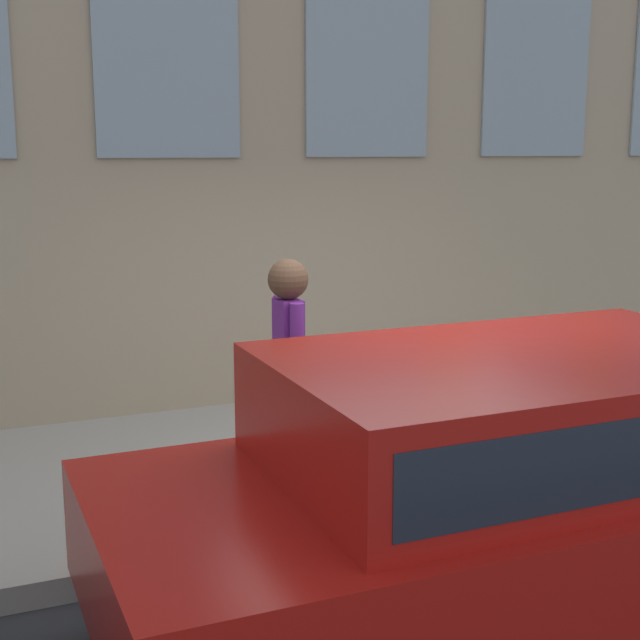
% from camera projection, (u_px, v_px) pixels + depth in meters
% --- Properties ---
extents(ground_plane, '(80.00, 80.00, 0.00)m').
position_uv_depth(ground_plane, '(428.00, 535.00, 6.07)').
color(ground_plane, '#2D2D30').
extents(sidewalk, '(3.02, 60.00, 0.17)m').
position_uv_depth(sidewalk, '(338.00, 454.00, 7.42)').
color(sidewalk, '#A8A093').
rests_on(sidewalk, ground_plane).
extents(fire_hydrant, '(0.32, 0.44, 0.75)m').
position_uv_depth(fire_hydrant, '(350.00, 445.00, 6.21)').
color(fire_hydrant, red).
rests_on(fire_hydrant, sidewalk).
extents(person, '(0.41, 0.27, 1.71)m').
position_uv_depth(person, '(289.00, 359.00, 6.01)').
color(person, '#726651').
rests_on(person, sidewalk).
extents(parked_truck_red_near, '(1.89, 4.29, 1.56)m').
position_uv_depth(parked_truck_red_near, '(514.00, 473.00, 4.68)').
color(parked_truck_red_near, black).
rests_on(parked_truck_red_near, ground_plane).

